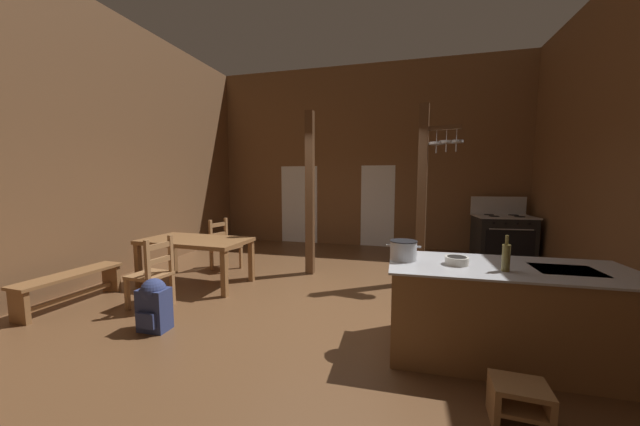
{
  "coord_description": "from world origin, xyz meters",
  "views": [
    {
      "loc": [
        1.03,
        -4.02,
        1.7
      ],
      "look_at": [
        -0.19,
        0.64,
        1.2
      ],
      "focal_mm": 18.07,
      "sensor_mm": 36.0,
      "label": 1
    }
  ],
  "objects_px": {
    "step_stool": "(519,401)",
    "bench_along_left_wall": "(70,283)",
    "stockpot_on_counter": "(403,250)",
    "mixing_bowl_on_counter": "(457,261)",
    "ladderback_chair_by_post": "(153,274)",
    "ladderback_chair_near_window": "(224,245)",
    "stove_range": "(503,237)",
    "kitchen_island": "(505,312)",
    "bottle_tall_on_counter": "(506,257)",
    "dining_table": "(196,244)",
    "backpack": "(154,303)"
  },
  "relations": [
    {
      "from": "step_stool",
      "to": "bottle_tall_on_counter",
      "type": "bearing_deg",
      "value": 84.33
    },
    {
      "from": "stove_range",
      "to": "ladderback_chair_by_post",
      "type": "height_order",
      "value": "stove_range"
    },
    {
      "from": "backpack",
      "to": "ladderback_chair_near_window",
      "type": "bearing_deg",
      "value": 103.66
    },
    {
      "from": "ladderback_chair_by_post",
      "to": "stockpot_on_counter",
      "type": "xyz_separation_m",
      "value": [
        3.21,
        -0.18,
        0.54
      ]
    },
    {
      "from": "kitchen_island",
      "to": "mixing_bowl_on_counter",
      "type": "xyz_separation_m",
      "value": [
        -0.46,
        -0.05,
        0.48
      ]
    },
    {
      "from": "mixing_bowl_on_counter",
      "to": "dining_table",
      "type": "bearing_deg",
      "value": 161.91
    },
    {
      "from": "step_stool",
      "to": "mixing_bowl_on_counter",
      "type": "relative_size",
      "value": 1.76
    },
    {
      "from": "kitchen_island",
      "to": "dining_table",
      "type": "relative_size",
      "value": 1.25
    },
    {
      "from": "stockpot_on_counter",
      "to": "ladderback_chair_near_window",
      "type": "bearing_deg",
      "value": 147.85
    },
    {
      "from": "backpack",
      "to": "ladderback_chair_by_post",
      "type": "bearing_deg",
      "value": 132.61
    },
    {
      "from": "kitchen_island",
      "to": "stockpot_on_counter",
      "type": "distance_m",
      "value": 1.1
    },
    {
      "from": "step_stool",
      "to": "bench_along_left_wall",
      "type": "height_order",
      "value": "bench_along_left_wall"
    },
    {
      "from": "stove_range",
      "to": "ladderback_chair_near_window",
      "type": "xyz_separation_m",
      "value": [
        -5.35,
        -2.21,
        -0.03
      ]
    },
    {
      "from": "ladderback_chair_by_post",
      "to": "ladderback_chair_near_window",
      "type": "bearing_deg",
      "value": 92.56
    },
    {
      "from": "dining_table",
      "to": "stockpot_on_counter",
      "type": "relative_size",
      "value": 5.12
    },
    {
      "from": "stove_range",
      "to": "ladderback_chair_by_post",
      "type": "bearing_deg",
      "value": -142.06
    },
    {
      "from": "mixing_bowl_on_counter",
      "to": "kitchen_island",
      "type": "bearing_deg",
      "value": 6.7
    },
    {
      "from": "ladderback_chair_by_post",
      "to": "bottle_tall_on_counter",
      "type": "bearing_deg",
      "value": -5.04
    },
    {
      "from": "ladderback_chair_by_post",
      "to": "mixing_bowl_on_counter",
      "type": "height_order",
      "value": "mixing_bowl_on_counter"
    },
    {
      "from": "dining_table",
      "to": "kitchen_island",
      "type": "bearing_deg",
      "value": -15.57
    },
    {
      "from": "stove_range",
      "to": "step_stool",
      "type": "height_order",
      "value": "stove_range"
    },
    {
      "from": "step_stool",
      "to": "ladderback_chair_by_post",
      "type": "xyz_separation_m",
      "value": [
        -4.01,
        1.1,
        0.27
      ]
    },
    {
      "from": "ladderback_chair_by_post",
      "to": "bench_along_left_wall",
      "type": "height_order",
      "value": "ladderback_chair_by_post"
    },
    {
      "from": "bottle_tall_on_counter",
      "to": "dining_table",
      "type": "bearing_deg",
      "value": 161.82
    },
    {
      "from": "stove_range",
      "to": "step_stool",
      "type": "distance_m",
      "value": 5.36
    },
    {
      "from": "stove_range",
      "to": "dining_table",
      "type": "distance_m",
      "value": 6.16
    },
    {
      "from": "ladderback_chair_near_window",
      "to": "stove_range",
      "type": "bearing_deg",
      "value": 22.46
    },
    {
      "from": "stockpot_on_counter",
      "to": "bottle_tall_on_counter",
      "type": "relative_size",
      "value": 1.06
    },
    {
      "from": "dining_table",
      "to": "mixing_bowl_on_counter",
      "type": "distance_m",
      "value": 3.96
    },
    {
      "from": "kitchen_island",
      "to": "bench_along_left_wall",
      "type": "height_order",
      "value": "kitchen_island"
    },
    {
      "from": "stockpot_on_counter",
      "to": "mixing_bowl_on_counter",
      "type": "distance_m",
      "value": 0.5
    },
    {
      "from": "ladderback_chair_near_window",
      "to": "bottle_tall_on_counter",
      "type": "xyz_separation_m",
      "value": [
        4.17,
        -2.25,
        0.57
      ]
    },
    {
      "from": "dining_table",
      "to": "ladderback_chair_near_window",
      "type": "relative_size",
      "value": 1.83
    },
    {
      "from": "ladderback_chair_by_post",
      "to": "mixing_bowl_on_counter",
      "type": "bearing_deg",
      "value": -3.54
    },
    {
      "from": "bench_along_left_wall",
      "to": "stove_range",
      "type": "bearing_deg",
      "value": 34.12
    },
    {
      "from": "bottle_tall_on_counter",
      "to": "stockpot_on_counter",
      "type": "bearing_deg",
      "value": 168.16
    },
    {
      "from": "ladderback_chair_near_window",
      "to": "ladderback_chair_by_post",
      "type": "xyz_separation_m",
      "value": [
        0.08,
        -1.89,
        0.0
      ]
    },
    {
      "from": "kitchen_island",
      "to": "ladderback_chair_by_post",
      "type": "distance_m",
      "value": 4.16
    },
    {
      "from": "backpack",
      "to": "mixing_bowl_on_counter",
      "type": "bearing_deg",
      "value": 5.81
    },
    {
      "from": "ladderback_chair_near_window",
      "to": "bench_along_left_wall",
      "type": "bearing_deg",
      "value": -116.25
    },
    {
      "from": "backpack",
      "to": "bottle_tall_on_counter",
      "type": "bearing_deg",
      "value": 3.11
    },
    {
      "from": "kitchen_island",
      "to": "stove_range",
      "type": "relative_size",
      "value": 1.65
    },
    {
      "from": "kitchen_island",
      "to": "bench_along_left_wall",
      "type": "relative_size",
      "value": 1.65
    },
    {
      "from": "ladderback_chair_near_window",
      "to": "mixing_bowl_on_counter",
      "type": "bearing_deg",
      "value": -29.26
    },
    {
      "from": "dining_table",
      "to": "ladderback_chair_near_window",
      "type": "height_order",
      "value": "ladderback_chair_near_window"
    },
    {
      "from": "bench_along_left_wall",
      "to": "mixing_bowl_on_counter",
      "type": "bearing_deg",
      "value": -0.01
    },
    {
      "from": "bench_along_left_wall",
      "to": "bottle_tall_on_counter",
      "type": "distance_m",
      "value": 5.26
    },
    {
      "from": "ladderback_chair_near_window",
      "to": "bottle_tall_on_counter",
      "type": "distance_m",
      "value": 4.77
    },
    {
      "from": "kitchen_island",
      "to": "stockpot_on_counter",
      "type": "height_order",
      "value": "stockpot_on_counter"
    },
    {
      "from": "stove_range",
      "to": "dining_table",
      "type": "xyz_separation_m",
      "value": [
        -5.32,
        -3.11,
        0.17
      ]
    }
  ]
}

